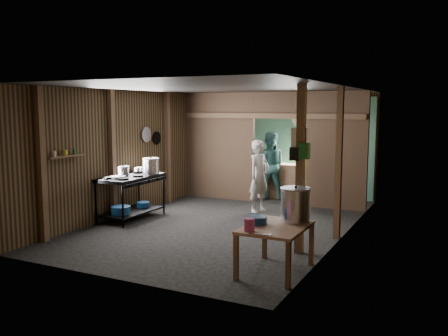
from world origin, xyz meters
The scene contains 42 objects.
floor centered at (0.00, 0.00, 0.00)m, with size 4.50×7.00×0.00m, color black.
ceiling centered at (0.00, 0.00, 2.60)m, with size 4.50×7.00×0.00m, color #2D2926.
wall_back centered at (0.00, 3.50, 1.30)m, with size 4.50×0.00×2.60m, color brown.
wall_front centered at (0.00, -3.50, 1.30)m, with size 4.50×0.00×2.60m, color brown.
wall_left centered at (-2.25, 0.00, 1.30)m, with size 0.00×7.00×2.60m, color brown.
wall_right centered at (2.25, 0.00, 1.30)m, with size 0.00×7.00×2.60m, color brown.
partition_left centered at (-1.32, 2.20, 1.30)m, with size 1.85×0.10×2.60m, color brown.
partition_right centered at (1.57, 2.20, 1.30)m, with size 1.35×0.10×2.60m, color brown.
partition_header centered at (0.25, 2.20, 2.30)m, with size 1.30×0.10×0.60m, color brown.
turquoise_panel centered at (0.00, 3.44, 1.25)m, with size 4.40×0.06×2.50m, color #58A399.
back_counter centered at (0.30, 2.95, 0.42)m, with size 1.20×0.50×0.85m, color #8F6748.
wall_clock centered at (0.25, 3.40, 1.90)m, with size 0.20×0.20×0.03m, color silver.
post_left_a centered at (-2.18, -2.60, 1.30)m, with size 0.10×0.12×2.60m, color #8F6748.
post_left_b centered at (-2.18, -0.80, 1.30)m, with size 0.10×0.12×2.60m, color #8F6748.
post_left_c centered at (-2.18, 1.20, 1.30)m, with size 0.10×0.12×2.60m, color #8F6748.
post_right centered at (2.18, -0.20, 1.30)m, with size 0.10×0.12×2.60m, color #8F6748.
post_free centered at (1.85, -1.30, 1.30)m, with size 0.12×0.12×2.60m, color #8F6748.
cross_beam centered at (0.00, 2.15, 2.05)m, with size 4.40×0.12×0.12m, color #8F6748.
pan_lid_big centered at (-2.21, 0.40, 1.65)m, with size 0.34×0.34×0.03m, color gray.
pan_lid_small centered at (-2.21, 0.80, 1.55)m, with size 0.30×0.30×0.03m, color black.
wall_shelf centered at (-2.15, -2.10, 1.40)m, with size 0.14×0.80×0.03m, color #8F6748.
jar_white centered at (-2.15, -2.35, 1.47)m, with size 0.07×0.07×0.10m, color silver.
jar_yellow centered at (-2.15, -2.10, 1.47)m, with size 0.08×0.08×0.10m, color gold.
jar_green centered at (-2.15, -1.88, 1.47)m, with size 0.06×0.06×0.10m, color #1E6124.
bag_white centered at (1.80, -1.22, 1.78)m, with size 0.22×0.15×0.32m, color silver.
bag_green centered at (1.92, -1.36, 1.60)m, with size 0.16×0.12×0.24m, color #1E6124.
bag_black centered at (1.78, -1.38, 1.55)m, with size 0.14×0.10×0.20m, color black.
gas_range centered at (-1.88, -0.62, 0.44)m, with size 0.77×1.49×0.88m, color black, non-canonical shape.
prep_table centered at (1.83, -2.30, 0.32)m, with size 0.80×1.09×0.65m, color tan, non-canonical shape.
stove_pot_large centered at (-1.71, -0.16, 1.03)m, with size 0.34×0.34×0.35m, color #B8B8C3, non-canonical shape.
stove_pot_med centered at (-2.05, -0.64, 0.97)m, with size 0.24×0.24×0.21m, color #B8B8C3, non-canonical shape.
stove_saucepan centered at (-2.05, -0.14, 0.94)m, with size 0.17×0.17×0.11m, color #B8B8C3.
frying_pan centered at (-1.88, -1.01, 0.91)m, with size 0.29×0.51×0.07m, color gray, non-canonical shape.
blue_tub_front centered at (-1.88, -0.96, 0.25)m, with size 0.37×0.37×0.15m, color navy.
blue_tub_back centered at (-1.88, -0.23, 0.23)m, with size 0.27×0.27×0.11m, color navy.
stock_pot centered at (1.98, -1.93, 0.88)m, with size 0.43×0.43×0.50m, color #B8B8C3, non-canonical shape.
wash_basin centered at (1.55, -2.30, 0.70)m, with size 0.29×0.29×0.11m, color navy.
pink_bucket centered at (1.62, -2.71, 0.73)m, with size 0.14×0.14×0.17m, color #B83D85.
knife centered at (1.80, -2.82, 0.65)m, with size 0.30×0.04×0.01m, color #B8B8C3.
yellow_tub centered at (0.64, 2.95, 0.95)m, with size 0.37×0.37×0.21m, color gold.
cook centered at (0.17, 1.17, 0.78)m, with size 0.57×0.37×1.56m, color beige.
worker_back centered at (-0.18, 2.68, 0.82)m, with size 0.80×0.62×1.65m, color #316666.
Camera 1 is at (4.04, -8.33, 2.25)m, focal length 38.58 mm.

